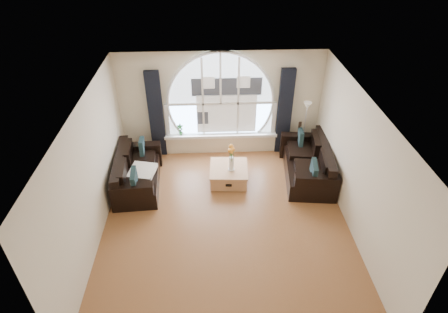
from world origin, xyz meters
TOP-DOWN VIEW (x-y plane):
  - ground at (0.00, 0.00)m, footprint 5.00×5.50m
  - ceiling at (0.00, 0.00)m, footprint 5.00×5.50m
  - wall_back at (0.00, 2.75)m, footprint 5.00×0.01m
  - wall_front at (0.00, -2.75)m, footprint 5.00×0.01m
  - wall_left at (-2.50, 0.00)m, footprint 0.01×5.50m
  - wall_right at (2.50, 0.00)m, footprint 0.01×5.50m
  - attic_slope at (2.20, 0.00)m, footprint 0.92×5.50m
  - arched_window at (0.00, 2.72)m, footprint 2.60×0.06m
  - window_sill at (0.00, 2.65)m, footprint 2.90×0.22m
  - window_frame at (0.00, 2.69)m, footprint 2.76×0.08m
  - neighbor_house at (0.15, 2.71)m, footprint 1.70×0.02m
  - curtain_left at (-1.60, 2.63)m, footprint 0.35×0.12m
  - curtain_right at (1.60, 2.63)m, footprint 0.35×0.12m
  - sofa_left at (-1.97, 1.34)m, footprint 1.03×1.88m
  - sofa_right at (2.00, 1.48)m, footprint 1.18×2.03m
  - coffee_chest at (0.13, 1.38)m, footprint 0.92×0.92m
  - throw_blanket at (-1.83, 1.19)m, footprint 0.66×0.66m
  - vase_flowers at (0.19, 1.31)m, footprint 0.24×0.24m
  - floor_lamp at (2.04, 2.25)m, footprint 0.24×0.24m
  - guitar at (1.94, 2.39)m, footprint 0.40×0.30m
  - potted_plant at (-1.04, 2.65)m, footprint 0.18×0.14m

SIDE VIEW (x-z plane):
  - ground at x=0.00m, z-range -0.01..0.01m
  - coffee_chest at x=0.13m, z-range 0.00..0.43m
  - sofa_left at x=-1.97m, z-range -0.01..0.81m
  - sofa_right at x=2.00m, z-range -0.03..0.83m
  - throw_blanket at x=-1.83m, z-range 0.45..0.55m
  - window_sill at x=0.00m, z-range 0.47..0.55m
  - guitar at x=1.94m, z-range 0.00..1.06m
  - potted_plant at x=-1.04m, z-range 0.55..0.86m
  - vase_flowers at x=0.19m, z-range 0.43..1.13m
  - floor_lamp at x=2.04m, z-range 0.00..1.60m
  - curtain_left at x=-1.60m, z-range 0.00..2.30m
  - curtain_right at x=1.60m, z-range 0.00..2.30m
  - wall_back at x=0.00m, z-range 0.00..2.70m
  - wall_front at x=0.00m, z-range 0.00..2.70m
  - wall_left at x=-2.50m, z-range 0.00..2.70m
  - wall_right at x=2.50m, z-range 0.00..2.70m
  - neighbor_house at x=0.15m, z-range 0.75..2.25m
  - arched_window at x=0.00m, z-range 0.55..2.70m
  - window_frame at x=0.00m, z-range 0.55..2.70m
  - attic_slope at x=2.20m, z-range 1.99..2.71m
  - ceiling at x=0.00m, z-range 2.70..2.71m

